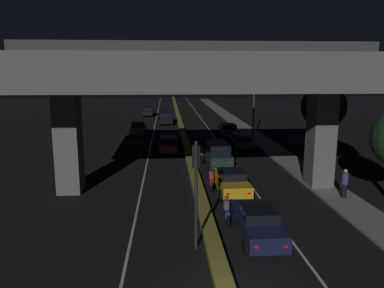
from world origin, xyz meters
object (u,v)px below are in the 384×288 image
at_px(car_grey_fifth, 228,130).
at_px(motorcycle_red_filtering_mid, 211,180).
at_px(traffic_light_left_of_median, 196,176).
at_px(street_lamp, 250,99).
at_px(car_taxi_yellow_second, 231,181).
at_px(car_dark_green_fourth, 241,141).
at_px(car_grey_second_oncoming, 138,129).
at_px(car_dark_green_third, 218,154).
at_px(car_black_fourth_oncoming, 148,112).
at_px(car_dark_red_lead_oncoming, 169,144).
at_px(motorcycle_black_filtering_far, 202,155).
at_px(pedestrian_on_sidewalk, 345,183).
at_px(car_dark_blue_lead, 258,222).
at_px(car_black_third_oncoming, 166,118).
at_px(motorcycle_blue_filtering_near, 227,211).

distance_m(car_grey_fifth, motorcycle_red_filtering_mid, 20.29).
xyz_separation_m(traffic_light_left_of_median, street_lamp, (7.82, 25.09, 1.38)).
xyz_separation_m(traffic_light_left_of_median, car_taxi_yellow_second, (2.77, 7.23, -2.45)).
distance_m(car_dark_green_fourth, car_grey_second_oncoming, 13.62).
height_order(traffic_light_left_of_median, car_dark_green_third, traffic_light_left_of_median).
bearing_deg(car_black_fourth_oncoming, car_taxi_yellow_second, 10.98).
bearing_deg(car_dark_green_fourth, car_dark_green_third, 154.83).
relative_size(street_lamp, car_black_fourth_oncoming, 1.86).
height_order(street_lamp, car_dark_green_fourth, street_lamp).
bearing_deg(street_lamp, car_black_fourth_oncoming, 116.97).
relative_size(car_dark_red_lead_oncoming, motorcycle_red_filtering_mid, 2.42).
xyz_separation_m(car_dark_green_third, motorcycle_red_filtering_mid, (-1.22, -5.92, -0.40)).
xyz_separation_m(motorcycle_black_filtering_far, pedestrian_on_sidewalk, (7.54, -9.69, 0.35)).
bearing_deg(car_grey_fifth, car_taxi_yellow_second, 171.02).
relative_size(car_taxi_yellow_second, car_black_fourth_oncoming, 1.13).
bearing_deg(pedestrian_on_sidewalk, car_dark_blue_lead, -143.08).
bearing_deg(car_taxi_yellow_second, car_dark_green_fourth, -14.93).
height_order(motorcycle_black_filtering_far, pedestrian_on_sidewalk, pedestrian_on_sidewalk).
relative_size(street_lamp, motorcycle_black_filtering_far, 4.26).
xyz_separation_m(car_taxi_yellow_second, car_grey_fifth, (3.19, 20.66, 0.01)).
height_order(car_grey_second_oncoming, motorcycle_black_filtering_far, car_grey_second_oncoming).
relative_size(street_lamp, car_black_third_oncoming, 1.68).
height_order(car_dark_green_third, car_dark_red_lead_oncoming, car_dark_green_third).
bearing_deg(car_taxi_yellow_second, car_dark_green_third, -1.86).
distance_m(traffic_light_left_of_median, motorcycle_black_filtering_far, 15.52).
xyz_separation_m(car_black_third_oncoming, motorcycle_blue_filtering_near, (3.10, -36.09, -0.30)).
xyz_separation_m(car_dark_blue_lead, pedestrian_on_sidewalk, (6.36, 4.77, 0.23)).
distance_m(traffic_light_left_of_median, car_black_fourth_oncoming, 49.18).
bearing_deg(car_dark_red_lead_oncoming, street_lamp, 123.01).
bearing_deg(car_black_fourth_oncoming, pedestrian_on_sidewalk, 18.66).
relative_size(traffic_light_left_of_median, pedestrian_on_sidewalk, 2.71).
bearing_deg(car_dark_red_lead_oncoming, car_grey_fifth, 141.18).
xyz_separation_m(street_lamp, car_dark_green_third, (-4.96, -11.10, -3.56)).
distance_m(car_dark_blue_lead, car_grey_fifth, 27.31).
distance_m(traffic_light_left_of_median, car_dark_green_fourth, 21.72).
bearing_deg(car_dark_red_lead_oncoming, car_taxi_yellow_second, 18.55).
bearing_deg(pedestrian_on_sidewalk, motorcycle_red_filtering_mid, 161.51).
bearing_deg(car_dark_blue_lead, street_lamp, -11.05).
bearing_deg(motorcycle_red_filtering_mid, street_lamp, -16.38).
bearing_deg(motorcycle_red_filtering_mid, car_taxi_yellow_second, -123.07).
xyz_separation_m(car_dark_green_fourth, car_dark_red_lead_oncoming, (-7.12, -1.04, -0.02)).
relative_size(car_dark_green_third, pedestrian_on_sidewalk, 2.35).
bearing_deg(car_black_fourth_oncoming, street_lamp, 28.31).
bearing_deg(car_dark_blue_lead, car_grey_fifth, -6.04).
relative_size(street_lamp, car_dark_green_third, 1.87).
xyz_separation_m(car_dark_green_fourth, car_black_fourth_oncoming, (-10.40, 28.23, -0.00)).
bearing_deg(car_black_third_oncoming, car_grey_second_oncoming, -20.43).
bearing_deg(car_dark_green_fourth, car_grey_second_oncoming, 51.78).
xyz_separation_m(traffic_light_left_of_median, motorcycle_black_filtering_far, (1.68, 15.22, -2.57)).
distance_m(street_lamp, motorcycle_red_filtering_mid, 18.54).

